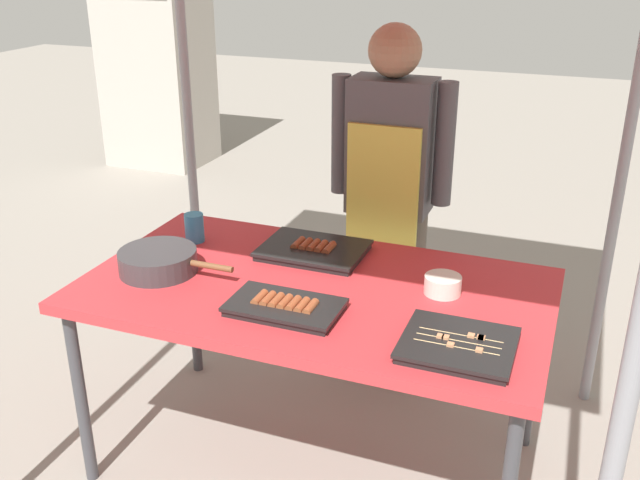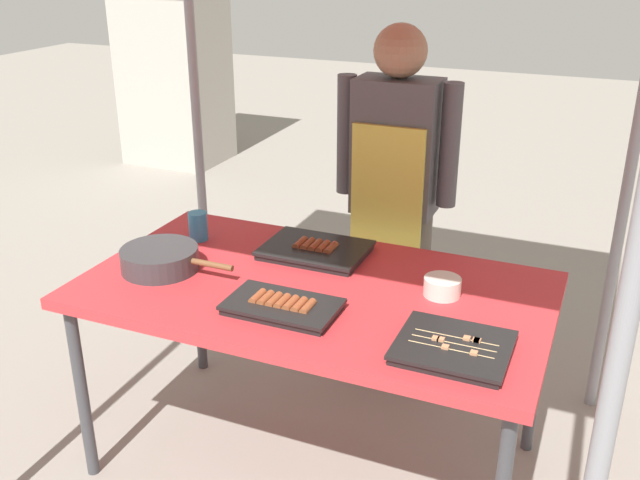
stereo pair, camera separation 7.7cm
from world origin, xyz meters
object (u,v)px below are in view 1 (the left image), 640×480
at_px(tray_meat_skewers, 458,345).
at_px(cooking_wok, 158,260).
at_px(stall_table, 315,299).
at_px(condiment_bowl, 443,285).
at_px(drink_cup_near_edge, 194,228).
at_px(vendor_woman, 390,181).
at_px(tray_grilled_sausages, 313,250).
at_px(neighbor_stall_left, 155,44).
at_px(tray_pork_links, 285,307).

relative_size(tray_meat_skewers, cooking_wok, 0.74).
bearing_deg(stall_table, condiment_bowl, 13.29).
bearing_deg(condiment_bowl, tray_meat_skewers, -70.80).
xyz_separation_m(drink_cup_near_edge, vendor_woman, (0.64, 0.52, 0.11)).
relative_size(tray_grilled_sausages, neighbor_stall_left, 0.19).
bearing_deg(neighbor_stall_left, tray_pork_links, -51.95).
bearing_deg(cooking_wok, drink_cup_near_edge, 94.36).
height_order(cooking_wok, drink_cup_near_edge, drink_cup_near_edge).
xyz_separation_m(cooking_wok, drink_cup_near_edge, (-0.02, 0.29, 0.01)).
xyz_separation_m(drink_cup_near_edge, neighbor_stall_left, (-2.15, 3.06, 0.22)).
bearing_deg(tray_meat_skewers, cooking_wok, 172.48).
bearing_deg(neighbor_stall_left, tray_meat_skewers, -46.88).
distance_m(condiment_bowl, drink_cup_near_edge, 1.01).
relative_size(vendor_woman, neighbor_stall_left, 0.76).
xyz_separation_m(tray_pork_links, neighbor_stall_left, (-2.71, 3.46, 0.25)).
bearing_deg(tray_grilled_sausages, neighbor_stall_left, 131.15).
xyz_separation_m(cooking_wok, condiment_bowl, (0.99, 0.20, -0.01)).
bearing_deg(drink_cup_near_edge, stall_table, -18.33).
xyz_separation_m(tray_grilled_sausages, cooking_wok, (-0.46, -0.34, 0.03)).
distance_m(tray_meat_skewers, drink_cup_near_edge, 1.21).
distance_m(tray_grilled_sausages, neighbor_stall_left, 4.01).
xyz_separation_m(stall_table, tray_pork_links, (-0.02, -0.21, 0.07)).
relative_size(tray_meat_skewers, drink_cup_near_edge, 2.86).
height_order(condiment_bowl, vendor_woman, vendor_woman).
relative_size(tray_grilled_sausages, condiment_bowl, 3.09).
height_order(stall_table, neighbor_stall_left, neighbor_stall_left).
xyz_separation_m(condiment_bowl, drink_cup_near_edge, (-1.01, 0.09, 0.03)).
bearing_deg(condiment_bowl, tray_grilled_sausages, 164.86).
bearing_deg(vendor_woman, neighbor_stall_left, -42.33).
bearing_deg(neighbor_stall_left, cooking_wok, -57.08).
relative_size(drink_cup_near_edge, vendor_woman, 0.07).
bearing_deg(vendor_woman, drink_cup_near_edge, 38.93).
height_order(tray_grilled_sausages, tray_pork_links, tray_grilled_sausages).
bearing_deg(tray_grilled_sausages, tray_meat_skewers, -37.05).
distance_m(cooking_wok, vendor_woman, 1.03).
xyz_separation_m(stall_table, condiment_bowl, (0.42, 0.10, 0.08)).
height_order(tray_meat_skewers, tray_pork_links, tray_pork_links).
bearing_deg(neighbor_stall_left, stall_table, -49.98).
bearing_deg(cooking_wok, condiment_bowl, 11.38).
bearing_deg(cooking_wok, stall_table, 9.92).
bearing_deg(vendor_woman, tray_meat_skewers, 116.92).
relative_size(stall_table, neighbor_stall_left, 0.79).
height_order(tray_meat_skewers, drink_cup_near_edge, drink_cup_near_edge).
bearing_deg(stall_table, drink_cup_near_edge, 161.67).
height_order(tray_meat_skewers, vendor_woman, vendor_woman).
distance_m(tray_meat_skewers, tray_pork_links, 0.56).
bearing_deg(cooking_wok, tray_pork_links, -11.92).
bearing_deg(tray_pork_links, vendor_woman, 85.26).
distance_m(stall_table, neighbor_stall_left, 4.26).
bearing_deg(tray_meat_skewers, tray_grilled_sausages, 142.95).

